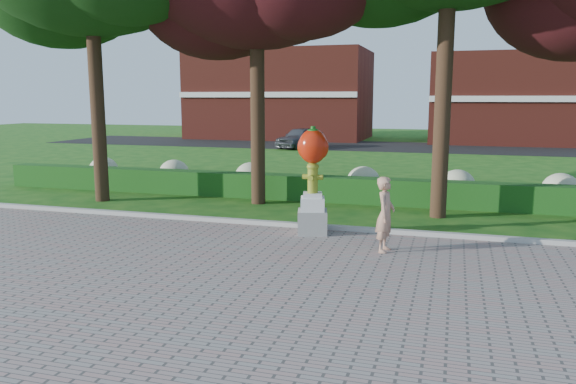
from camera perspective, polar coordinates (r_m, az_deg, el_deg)
name	(u,v)px	position (r m, az deg, el deg)	size (l,w,h in m)	color
ground	(252,261)	(11.59, -3.66, -6.98)	(100.00, 100.00, 0.00)	#154E13
walkway	(151,340)	(8.18, -13.72, -14.36)	(40.00, 14.00, 0.04)	gray
curb	(293,225)	(14.33, 0.49, -3.42)	(40.00, 0.18, 0.15)	#ADADA5
lawn_hedge	(327,189)	(18.07, 4.02, 0.33)	(24.00, 0.70, 0.80)	#174714
hydrangea_row	(351,181)	(18.90, 6.38, 1.17)	(20.10, 1.10, 0.99)	beige
street	(395,147)	(38.74, 10.86, 4.55)	(50.00, 8.00, 0.02)	black
building_left	(281,95)	(46.53, -0.74, 9.84)	(14.00, 8.00, 7.00)	maroon
building_right	(517,99)	(44.60, 22.20, 8.77)	(12.00, 8.00, 6.40)	maroon
hydrant_sculpture	(313,177)	(13.44, 2.53, 1.50)	(0.85, 0.85, 2.59)	gray
woman	(385,214)	(12.10, 9.86, -2.25)	(0.59, 0.39, 1.62)	tan
parked_car	(300,138)	(36.88, 1.24, 5.55)	(1.61, 3.99, 1.36)	#46484F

